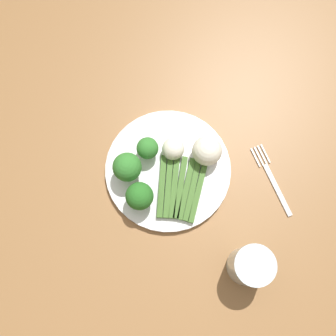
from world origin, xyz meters
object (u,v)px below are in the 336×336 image
Objects in this scene: plate at (168,170)px; fork at (272,179)px; asparagus_bundle at (180,188)px; water_glass at (250,266)px; cauliflower_back at (173,149)px; dining_table at (159,167)px; cauliflower_back_right at (207,151)px; broccoli_left at (127,167)px; broccoli_front at (148,149)px; broccoli_front_left at (140,196)px.

fork is at bearing -12.35° from plate.
asparagus_bundle reaches higher than plate.
asparagus_bundle is 0.92× the size of fork.
cauliflower_back is at bearing 114.25° from water_glass.
dining_table is 8.27× the size of asparagus_bundle.
cauliflower_back_right reaches higher than fork.
cauliflower_back is 0.28m from water_glass.
plate is at bearing 62.58° from fork.
cauliflower_back is at bearing 19.52° from asparagus_bundle.
asparagus_bundle is (0.04, -0.09, 0.12)m from dining_table.
water_glass reaches higher than broccoli_left.
broccoli_left reaches higher than asparagus_bundle.
broccoli_left is at bearing -149.80° from dining_table.
asparagus_bundle is 1.56× the size of water_glass.
dining_table is 0.27m from fork.
broccoli_left is 0.06m from broccoli_front.
plate is 5.64× the size of cauliflower_back.
broccoli_front is at bearing 50.25° from asparagus_bundle.
broccoli_front_left is at bearing 140.67° from water_glass.
plate is 0.26m from water_glass.
cauliflower_back is 0.22m from fork.
cauliflower_back is (0.03, -0.01, 0.14)m from dining_table.
water_glass reaches higher than fork.
water_glass is at bearing -79.12° from cauliflower_back_right.
broccoli_front is 0.90× the size of cauliflower_back_right.
plate is 3.68× the size of broccoli_left.
cauliflower_back is 0.49× the size of water_glass.
broccoli_front is 1.18× the size of cauliflower_back.
water_glass is (0.21, -0.22, -0.01)m from broccoli_left.
broccoli_front_left is 1.10× the size of cauliflower_back_right.
dining_table is 0.33m from water_glass.
fork is (0.26, -0.09, -0.05)m from broccoli_front.
broccoli_front_left is at bearing -151.93° from cauliflower_back_right.
broccoli_front_left is 0.25m from water_glass.
cauliflower_back is (-0.00, 0.08, 0.02)m from asparagus_bundle.
dining_table is 22.22× the size of broccoli_front.
broccoli_front is (-0.06, 0.09, 0.03)m from asparagus_bundle.
fork is (0.28, 0.01, -0.05)m from broccoli_front_left.
asparagus_bundle is 2.69× the size of broccoli_front.
water_glass is (0.19, -0.16, -0.01)m from broccoli_front_left.
dining_table is 0.18m from broccoli_left.
cauliflower_back_right reaches higher than asparagus_bundle.
broccoli_front_left is 0.12m from cauliflower_back.
fork reaches higher than dining_table.
broccoli_front_left reaches higher than broccoli_front.
dining_table is 0.12m from plate.
asparagus_bundle is at bearing -25.30° from broccoli_left.
fork is at bearing 62.43° from water_glass.
plate reaches higher than dining_table.
broccoli_left reaches higher than cauliflower_back_right.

